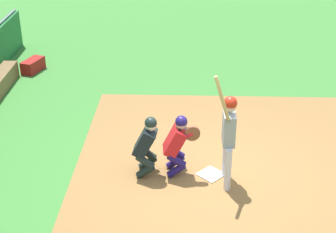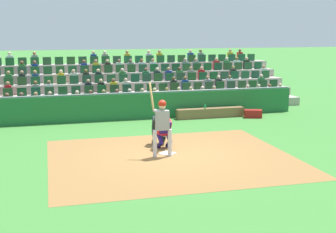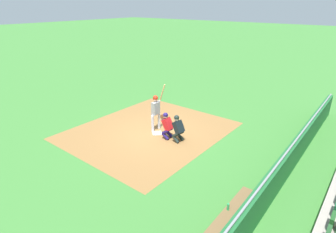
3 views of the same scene
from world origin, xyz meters
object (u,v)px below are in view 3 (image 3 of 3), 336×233
home_plate_umpire (178,127)px  water_bottle_on_bench (228,207)px  batter_at_plate (156,109)px  catcher_crouching (167,124)px  home_plate_marker (157,133)px  dugout_bench (226,223)px

home_plate_umpire → water_bottle_on_bench: 5.25m
water_bottle_on_bench → home_plate_umpire: bearing=51.8°
batter_at_plate → water_bottle_on_bench: batter_at_plate is taller
catcher_crouching → water_bottle_on_bench: 5.71m
home_plate_marker → batter_at_plate: 1.19m
batter_at_plate → home_plate_marker: bearing=-133.7°
home_plate_umpire → dugout_bench: 5.52m
home_plate_marker → dugout_bench: dugout_bench is taller
home_plate_marker → dugout_bench: (-3.56, -5.48, 0.20)m
home_plate_marker → catcher_crouching: (-0.08, -0.67, 0.70)m
batter_at_plate → home_plate_umpire: 1.62m
catcher_crouching → home_plate_umpire: (0.04, -0.60, -0.02)m
home_plate_marker → home_plate_umpire: bearing=-91.5°
water_bottle_on_bench → catcher_crouching: bearing=55.9°
batter_at_plate → home_plate_umpire: batter_at_plate is taller
catcher_crouching → dugout_bench: (-3.48, -4.82, -0.49)m
batter_at_plate → water_bottle_on_bench: bearing=-122.0°
dugout_bench → home_plate_marker: bearing=57.0°
dugout_bench → water_bottle_on_bench: 0.44m
catcher_crouching → home_plate_marker: bearing=83.4°
home_plate_marker → dugout_bench: bearing=-123.0°
catcher_crouching → dugout_bench: 5.96m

